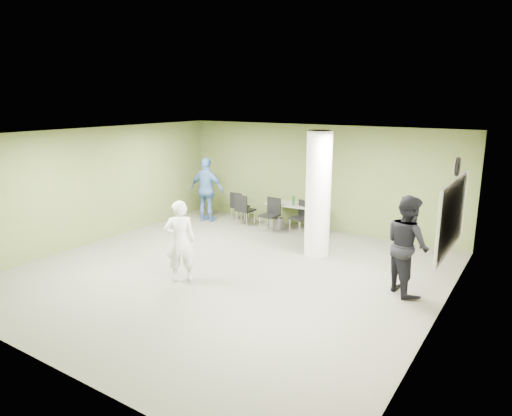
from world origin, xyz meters
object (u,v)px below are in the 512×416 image
Objects in this scene: chair_back_left at (238,204)px; man_black at (407,245)px; man_blue at (207,190)px; woman_white at (180,241)px; folding_table at (294,206)px.

man_black is at bearing 159.42° from chair_back_left.
chair_back_left is at bearing -154.14° from man_blue.
man_blue reaches higher than chair_back_left.
chair_back_left is 4.55m from woman_white.
man_black is at bearing -37.88° from folding_table.
woman_white is (-0.13, -4.38, 0.15)m from folding_table.
folding_table is 0.93× the size of woman_white.
woman_white is 4.21m from man_black.
chair_back_left is at bearing -178.33° from folding_table.
chair_back_left is at bearing 20.15° from man_black.
man_blue is at bearing 36.69° from chair_back_left.
man_blue is (-2.37, 3.75, 0.12)m from woman_white.
folding_table is 1.76m from chair_back_left.
chair_back_left is 0.99m from man_blue.
folding_table is 4.39m from woman_white.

